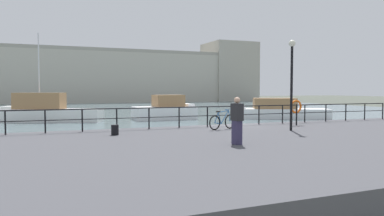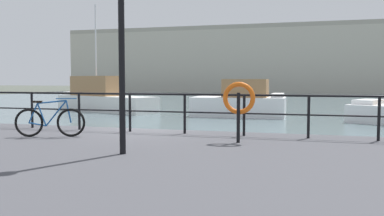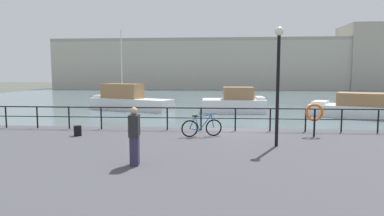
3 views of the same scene
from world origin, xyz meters
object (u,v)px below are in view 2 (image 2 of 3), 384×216
(moored_green_narrowboat, at_px, (241,102))
(quay_lamp_post, at_px, (121,10))
(moored_white_yacht, at_px, (102,98))
(parked_bicycle, at_px, (50,122))
(harbor_building, at_px, (317,59))
(life_ring_stand, at_px, (239,100))

(moored_green_narrowboat, distance_m, quay_lamp_post, 18.01)
(moored_white_yacht, bearing_deg, parked_bicycle, 137.77)
(harbor_building, relative_size, moored_green_narrowboat, 13.68)
(moored_white_yacht, bearing_deg, quay_lamp_post, 142.62)
(moored_green_narrowboat, xyz_separation_m, quay_lamp_post, (0.60, -17.80, 2.71))
(moored_green_narrowboat, relative_size, moored_white_yacht, 0.64)
(moored_green_narrowboat, relative_size, quay_lamp_post, 1.30)
(harbor_building, bearing_deg, quay_lamp_post, -93.71)
(harbor_building, bearing_deg, moored_green_narrowboat, -95.78)
(parked_bicycle, height_order, quay_lamp_post, quay_lamp_post)
(moored_white_yacht, bearing_deg, harbor_building, -84.55)
(life_ring_stand, relative_size, quay_lamp_post, 0.32)
(harbor_building, bearing_deg, life_ring_stand, -92.11)
(moored_green_narrowboat, relative_size, parked_bicycle, 3.30)
(harbor_building, xyz_separation_m, moored_green_narrowboat, (-4.88, -48.22, -4.78))
(moored_green_narrowboat, distance_m, moored_white_yacht, 10.30)
(moored_white_yacht, xyz_separation_m, life_ring_stand, (12.72, -17.15, 0.82))
(parked_bicycle, xyz_separation_m, quay_lamp_post, (2.81, -1.68, 2.39))
(parked_bicycle, bearing_deg, life_ring_stand, -12.95)
(moored_white_yacht, relative_size, quay_lamp_post, 2.02)
(moored_white_yacht, distance_m, life_ring_stand, 21.37)
(moored_green_narrowboat, distance_m, parked_bicycle, 16.27)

